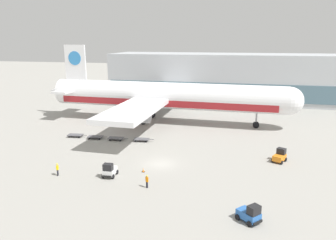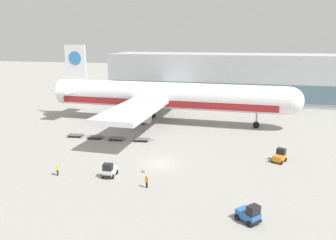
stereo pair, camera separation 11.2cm
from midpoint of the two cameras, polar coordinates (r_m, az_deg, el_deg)
The scene contains 13 objects.
ground_plane at distance 49.56m, azimuth -1.17°, elevation -7.66°, with size 400.00×400.00×0.00m, color #9E9B93.
terminal_building at distance 102.18m, azimuth 15.85°, elevation 7.04°, with size 90.00×18.20×14.00m.
airplane_main at distance 73.10m, azimuth -0.95°, elevation 4.13°, with size 58.08×48.15×17.00m.
baggage_tug_foreground at distance 35.67m, azimuth 14.08°, elevation -15.60°, with size 2.77×2.69×2.00m.
baggage_tug_mid at distance 45.67m, azimuth -10.12°, elevation -8.63°, with size 1.74×2.52×2.00m.
baggage_tug_far at distance 53.02m, azimuth 18.95°, elevation -5.97°, with size 2.45×2.81×2.00m.
baggage_dolly_lead at distance 65.16m, azimuth -15.76°, elevation -2.53°, with size 3.77×1.81×0.48m.
baggage_dolly_second at distance 63.10m, azimuth -12.47°, elevation -2.86°, with size 3.77×1.81×0.48m.
baggage_dolly_third at distance 61.52m, azimuth -8.98°, elevation -3.13°, with size 3.77×1.81×0.48m.
baggage_dolly_trail at distance 60.26m, azimuth -4.59°, elevation -3.36°, with size 3.77×1.81×0.48m.
ground_crew_near at distance 47.65m, azimuth -18.66°, elevation -7.97°, with size 0.28×0.56×1.78m.
ground_crew_far at distance 41.80m, azimuth -3.66°, elevation -10.45°, with size 0.46×0.40×1.69m.
traffic_cone_near at distance 46.77m, azimuth -4.29°, elevation -8.69°, with size 0.40×0.40×0.56m.
Camera 2 is at (11.88, -44.56, 18.16)m, focal length 35.00 mm.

